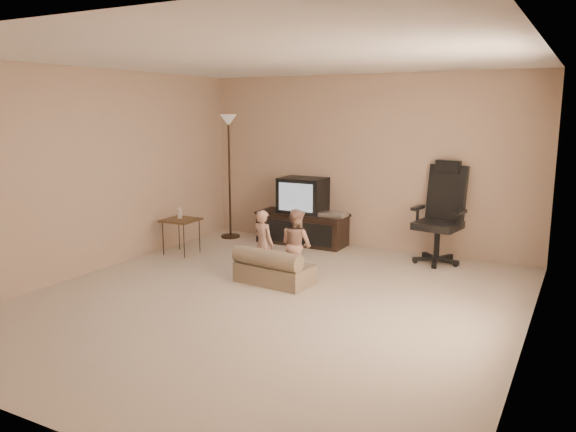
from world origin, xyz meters
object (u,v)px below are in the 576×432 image
at_px(side_table, 181,220).
at_px(toddler_right, 296,244).
at_px(floor_lamp, 229,149).
at_px(child_sofa, 273,269).
at_px(office_chair, 440,226).
at_px(tv_stand, 303,217).
at_px(toddler_left, 263,244).

height_order(side_table, toddler_right, toddler_right).
bearing_deg(side_table, toddler_right, -8.92).
bearing_deg(floor_lamp, child_sofa, -44.59).
xyz_separation_m(office_chair, floor_lamp, (-3.27, -0.10, 0.92)).
bearing_deg(side_table, floor_lamp, 88.84).
bearing_deg(office_chair, tv_stand, -172.73).
height_order(tv_stand, office_chair, office_chair).
relative_size(tv_stand, toddler_right, 1.64).
relative_size(tv_stand, floor_lamp, 0.73).
bearing_deg(toddler_left, child_sofa, 154.31).
bearing_deg(floor_lamp, toddler_left, -45.66).
bearing_deg(floor_lamp, office_chair, 1.78).
relative_size(office_chair, toddler_right, 1.57).
height_order(tv_stand, child_sofa, tv_stand).
xyz_separation_m(side_table, floor_lamp, (0.02, 1.18, 0.92)).
bearing_deg(child_sofa, toddler_left, 148.84).
distance_m(office_chair, floor_lamp, 3.40).
bearing_deg(floor_lamp, toddler_right, -37.32).
xyz_separation_m(office_chair, toddler_right, (-1.31, -1.60, -0.05)).
height_order(side_table, child_sofa, side_table).
bearing_deg(floor_lamp, side_table, -91.16).
bearing_deg(side_table, toddler_left, -14.79).
height_order(tv_stand, side_table, tv_stand).
relative_size(child_sofa, toddler_left, 1.11).
height_order(office_chair, child_sofa, office_chair).
bearing_deg(toddler_right, side_table, 10.26).
height_order(side_table, toddler_left, toddler_left).
bearing_deg(side_table, office_chair, 21.30).
bearing_deg(toddler_right, tv_stand, -46.29).
bearing_deg(side_table, tv_stand, 47.46).
xyz_separation_m(toddler_left, toddler_right, (0.39, 0.11, 0.02)).
xyz_separation_m(side_table, child_sofa, (1.82, -0.59, -0.31)).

